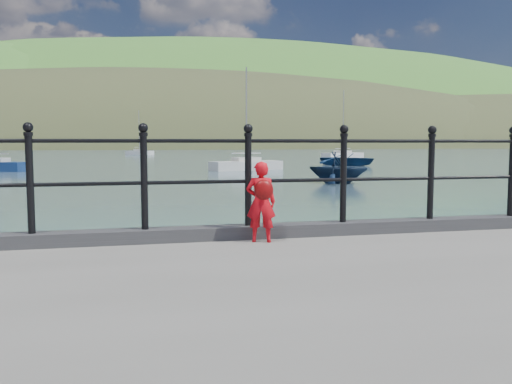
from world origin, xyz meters
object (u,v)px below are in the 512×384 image
object	(u,v)px
launch_navy	(337,168)
sailboat_near	(246,166)
child	(261,201)
sailboat_deep	(140,153)
sailboat_far	(343,155)
railing	(197,169)
launch_blue	(348,159)

from	to	relation	value
launch_navy	sailboat_near	size ratio (longest dim) A/B	0.39
launch_navy	child	bearing A→B (deg)	-161.48
child	sailboat_near	bearing A→B (deg)	-85.64
sailboat_near	sailboat_deep	bearing A→B (deg)	77.96
child	sailboat_far	bearing A→B (deg)	-96.77
sailboat_far	sailboat_deep	bearing A→B (deg)	112.55
sailboat_far	sailboat_deep	xyz separation A→B (m)	(-26.73, 24.91, -0.00)
child	sailboat_far	size ratio (longest dim) A/B	0.10
railing	launch_navy	size ratio (longest dim) A/B	5.78
railing	child	size ratio (longest dim) A/B	19.74
launch_navy	sailboat_far	world-z (taller)	sailboat_far
child	launch_navy	distance (m)	22.35
railing	launch_navy	xyz separation A→B (m)	(9.89, 20.06, -1.00)
launch_blue	sailboat_deep	distance (m)	51.23
launch_blue	sailboat_far	bearing A→B (deg)	35.53
railing	sailboat_deep	xyz separation A→B (m)	(1.61, 88.39, -1.48)
launch_navy	launch_blue	bearing A→B (deg)	18.19
child	launch_navy	xyz separation A→B (m)	(9.21, 20.36, -0.64)
railing	launch_navy	distance (m)	22.39
launch_navy	sailboat_near	distance (m)	14.39
sailboat_far	sailboat_deep	size ratio (longest dim) A/B	1.22
launch_blue	launch_navy	distance (m)	22.23
launch_navy	sailboat_deep	size ratio (longest dim) A/B	0.41
launch_blue	launch_navy	bearing A→B (deg)	-147.59
child	sailboat_deep	xyz separation A→B (m)	(0.93, 88.68, -1.13)
sailboat_deep	sailboat_far	bearing A→B (deg)	0.00
railing	sailboat_far	xyz separation A→B (m)	(28.34, 63.48, -1.48)
railing	launch_blue	distance (m)	44.61
railing	sailboat_near	xyz separation A→B (m)	(8.25, 34.36, -1.48)
railing	sailboat_near	bearing A→B (deg)	76.50
child	railing	bearing A→B (deg)	-6.64
railing	launch_navy	bearing A→B (deg)	63.75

